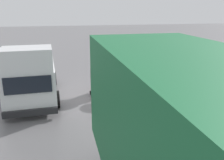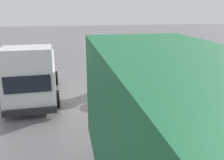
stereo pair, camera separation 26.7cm
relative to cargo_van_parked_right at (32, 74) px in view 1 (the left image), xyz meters
The scene contains 8 objects.
ground_plane 3.95m from the cargo_van_parked_right, behind, with size 90.00×90.00×0.00m, color slate.
slush_patch_near_cluster 5.72m from the cargo_van_parked_right, behind, with size 1.46×1.46×0.01m, color silver.
slush_patch_under_van 6.32m from the cargo_van_parked_right, 164.60° to the right, with size 2.96×2.96×0.01m, color #ADAFB5.
cargo_van_parked_right is the anchor object (origin of this frame).
shopping_cart_vendor 4.05m from the cargo_van_parked_right, 168.38° to the left, with size 0.81×0.96×1.02m.
hand_dolly_boxes 2.96m from the cargo_van_parked_right, behind, with size 0.65×0.80×1.47m.
pedestrian_pink_side 3.63m from the cargo_van_parked_right, behind, with size 1.04×1.04×2.15m.
pedestrian_black_side 4.66m from the cargo_van_parked_right, behind, with size 1.04×1.04×2.15m.
Camera 1 is at (2.48, 11.26, 4.05)m, focal length 39.31 mm.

